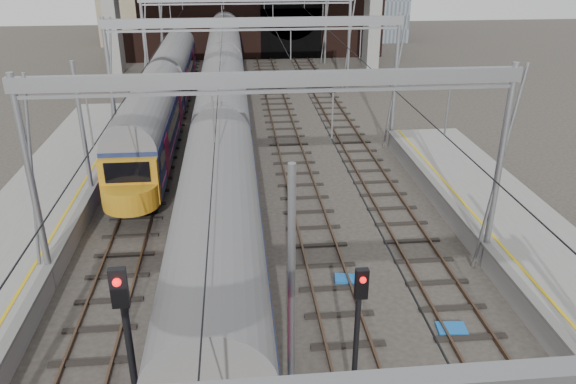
{
  "coord_description": "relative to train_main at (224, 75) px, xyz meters",
  "views": [
    {
      "loc": [
        -1.27,
        -10.11,
        11.74
      ],
      "look_at": [
        0.74,
        10.55,
        2.4
      ],
      "focal_mm": 35.0,
      "sensor_mm": 36.0,
      "label": 1
    }
  ],
  "objects": [
    {
      "name": "tracks",
      "position": [
        2.0,
        -16.68,
        -2.55
      ],
      "size": [
        14.4,
        80.0,
        0.22
      ],
      "color": "#4C3828",
      "rests_on": "ground"
    },
    {
      "name": "overhead_line",
      "position": [
        2.0,
        -10.2,
        4.0
      ],
      "size": [
        16.8,
        80.0,
        8.0
      ],
      "color": "gray",
      "rests_on": "ground"
    },
    {
      "name": "retaining_wall",
      "position": [
        3.4,
        20.25,
        1.77
      ],
      "size": [
        28.0,
        2.75,
        9.0
      ],
      "color": "black",
      "rests_on": "ground"
    },
    {
      "name": "train_main",
      "position": [
        0.0,
        0.0,
        0.0
      ],
      "size": [
        2.93,
        67.66,
        4.99
      ],
      "color": "black",
      "rests_on": "ground"
    },
    {
      "name": "train_second",
      "position": [
        -4.0,
        -3.69,
        -0.19
      ],
      "size": [
        2.63,
        30.39,
        4.57
      ],
      "color": "black",
      "rests_on": "ground"
    },
    {
      "name": "signal_near_left",
      "position": [
        -1.94,
        -31.12,
        0.75
      ],
      "size": [
        0.39,
        0.48,
        5.33
      ],
      "rotation": [
        0.0,
        0.0,
        0.05
      ],
      "color": "black",
      "rests_on": "ground"
    },
    {
      "name": "signal_near_centre",
      "position": [
        3.63,
        -30.38,
        0.31
      ],
      "size": [
        0.32,
        0.45,
        4.51
      ],
      "rotation": [
        0.0,
        0.0,
        0.02
      ],
      "color": "black",
      "rests_on": "ground"
    },
    {
      "name": "equip_cover_b",
      "position": [
        4.67,
        -24.1,
        -2.51
      ],
      "size": [
        0.96,
        0.75,
        0.1
      ],
      "primitive_type": "cube",
      "rotation": [
        0.0,
        0.0,
        -0.16
      ],
      "color": "blue",
      "rests_on": "ground"
    },
    {
      "name": "equip_cover_c",
      "position": [
        7.54,
        -27.4,
        -2.51
      ],
      "size": [
        1.01,
        0.76,
        0.11
      ],
      "primitive_type": "cube",
      "rotation": [
        0.0,
        0.0,
        -0.1
      ],
      "color": "blue",
      "rests_on": "ground"
    }
  ]
}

